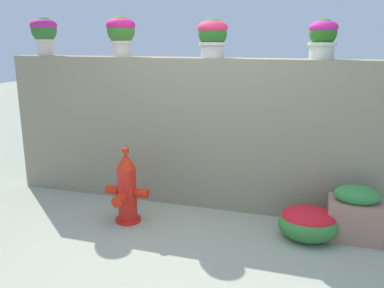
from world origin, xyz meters
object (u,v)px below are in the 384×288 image
object	(u,v)px
potted_plant_0	(44,31)
flower_bush_left	(308,222)
potted_plant_3	(323,36)
planter_box	(355,213)
potted_plant_1	(121,31)
potted_plant_2	(213,35)
fire_hydrant	(127,190)

from	to	relation	value
potted_plant_0	flower_bush_left	xyz separation A→B (m)	(3.17, -0.58, -1.75)
potted_plant_3	planter_box	distance (m)	1.72
potted_plant_3	potted_plant_1	bearing A→B (deg)	-179.46
potted_plant_1	potted_plant_2	distance (m)	1.06
potted_plant_2	flower_bush_left	world-z (taller)	potted_plant_2
potted_plant_3	fire_hydrant	bearing A→B (deg)	-156.93
potted_plant_2	flower_bush_left	bearing A→B (deg)	-26.22
potted_plant_1	potted_plant_3	xyz separation A→B (m)	(2.15, 0.02, -0.06)
potted_plant_3	planter_box	xyz separation A→B (m)	(0.41, -0.45, -1.60)
potted_plant_2	fire_hydrant	distance (m)	1.81
potted_plant_0	fire_hydrant	distance (m)	2.23
fire_hydrant	planter_box	world-z (taller)	fire_hydrant
flower_bush_left	potted_plant_2	bearing A→B (deg)	153.78
potted_plant_0	planter_box	bearing A→B (deg)	-7.17
fire_hydrant	flower_bush_left	xyz separation A→B (m)	(1.78, 0.18, -0.18)
potted_plant_1	potted_plant_2	bearing A→B (deg)	-1.53
potted_plant_0	flower_bush_left	bearing A→B (deg)	-10.36
potted_plant_3	fire_hydrant	world-z (taller)	potted_plant_3
potted_plant_3	flower_bush_left	world-z (taller)	potted_plant_3
flower_bush_left	planter_box	bearing A→B (deg)	17.31
planter_box	fire_hydrant	bearing A→B (deg)	-172.10
planter_box	potted_plant_2	bearing A→B (deg)	164.84
planter_box	potted_plant_0	bearing A→B (deg)	172.83
potted_plant_1	flower_bush_left	size ratio (longest dim) A/B	0.79
potted_plant_2	flower_bush_left	size ratio (longest dim) A/B	0.72
fire_hydrant	planter_box	distance (m)	2.22
potted_plant_2	fire_hydrant	bearing A→B (deg)	-134.29
potted_plant_0	planter_box	world-z (taller)	potted_plant_0
planter_box	flower_bush_left	bearing A→B (deg)	-162.69
potted_plant_0	potted_plant_2	distance (m)	2.08
potted_plant_3	flower_bush_left	distance (m)	1.79
potted_plant_1	flower_bush_left	xyz separation A→B (m)	(2.15, -0.56, -1.75)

